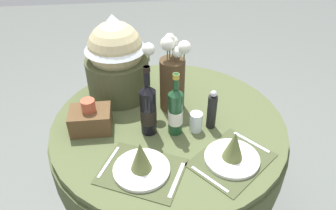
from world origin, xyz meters
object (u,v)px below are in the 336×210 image
object	(u,v)px
place_setting_right	(233,153)
place_setting_left	(141,164)
woven_basket_side_left	(91,119)
flower_vase	(172,77)
wine_bottle_left	(175,111)
pepper_mill	(212,110)
gift_tub_back_left	(116,55)
wine_bottle_centre	(148,109)
dining_table	(169,142)
tumbler_near_left	(196,122)

from	to	relation	value
place_setting_right	place_setting_left	bearing A→B (deg)	-177.01
woven_basket_side_left	flower_vase	bearing A→B (deg)	18.84
wine_bottle_left	pepper_mill	bearing A→B (deg)	6.24
gift_tub_back_left	pepper_mill	bearing A→B (deg)	-37.24
place_setting_left	wine_bottle_left	distance (m)	0.31
place_setting_left	woven_basket_side_left	xyz separation A→B (m)	(-0.23, 0.31, 0.01)
place_setting_left	place_setting_right	world-z (taller)	same
place_setting_left	flower_vase	world-z (taller)	flower_vase
pepper_mill	place_setting_left	bearing A→B (deg)	-143.64
wine_bottle_left	place_setting_left	bearing A→B (deg)	-125.85
wine_bottle_centre	gift_tub_back_left	world-z (taller)	gift_tub_back_left
wine_bottle_centre	woven_basket_side_left	world-z (taller)	wine_bottle_centre
flower_vase	gift_tub_back_left	distance (m)	0.32
place_setting_right	wine_bottle_left	bearing A→B (deg)	135.26
wine_bottle_centre	woven_basket_side_left	distance (m)	0.29
place_setting_left	place_setting_right	xyz separation A→B (m)	(0.39, 0.02, 0.00)
dining_table	gift_tub_back_left	distance (m)	0.53
flower_vase	gift_tub_back_left	world-z (taller)	gift_tub_back_left
wine_bottle_centre	pepper_mill	xyz separation A→B (m)	(0.30, 0.01, -0.04)
place_setting_right	flower_vase	size ratio (longest dim) A/B	1.04
flower_vase	place_setting_right	bearing A→B (deg)	-63.23
place_setting_right	gift_tub_back_left	xyz separation A→B (m)	(-0.49, 0.58, 0.20)
dining_table	pepper_mill	bearing A→B (deg)	-17.00
wine_bottle_left	woven_basket_side_left	size ratio (longest dim) A/B	1.66
place_setting_right	tumbler_near_left	xyz separation A→B (m)	(-0.12, 0.22, 0.00)
place_setting_left	flower_vase	distance (m)	0.50
flower_vase	wine_bottle_centre	distance (m)	0.24
pepper_mill	wine_bottle_centre	bearing A→B (deg)	-179.05
tumbler_near_left	pepper_mill	bearing A→B (deg)	14.02
place_setting_left	pepper_mill	bearing A→B (deg)	36.36
wine_bottle_left	wine_bottle_centre	size ratio (longest dim) A/B	0.90
place_setting_right	flower_vase	bearing A→B (deg)	116.77
place_setting_left	pepper_mill	world-z (taller)	pepper_mill
flower_vase	wine_bottle_centre	world-z (taller)	flower_vase
place_setting_left	woven_basket_side_left	distance (m)	0.38
tumbler_near_left	gift_tub_back_left	distance (m)	0.55
wine_bottle_left	tumbler_near_left	bearing A→B (deg)	-0.05
dining_table	wine_bottle_centre	distance (m)	0.30
flower_vase	pepper_mill	bearing A→B (deg)	-47.23
dining_table	flower_vase	world-z (taller)	flower_vase
place_setting_left	pepper_mill	size ratio (longest dim) A/B	1.99
place_setting_right	woven_basket_side_left	world-z (taller)	woven_basket_side_left
dining_table	woven_basket_side_left	bearing A→B (deg)	-177.73
place_setting_right	gift_tub_back_left	world-z (taller)	gift_tub_back_left
flower_vase	pepper_mill	world-z (taller)	flower_vase
place_setting_left	wine_bottle_centre	xyz separation A→B (m)	(0.05, 0.25, 0.09)
wine_bottle_centre	woven_basket_side_left	xyz separation A→B (m)	(-0.28, 0.05, -0.07)
wine_bottle_left	pepper_mill	distance (m)	0.18
pepper_mill	woven_basket_side_left	xyz separation A→B (m)	(-0.58, 0.05, -0.04)
wine_bottle_left	tumbler_near_left	world-z (taller)	wine_bottle_left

